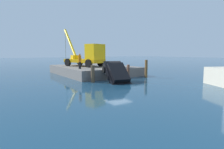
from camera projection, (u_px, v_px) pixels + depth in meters
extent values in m
plane|color=navy|center=(118.00, 79.00, 20.30)|extent=(200.00, 200.00, 0.00)
cube|color=slate|center=(93.00, 70.00, 24.95)|extent=(11.20, 8.50, 1.08)
cube|color=orange|center=(84.00, 61.00, 24.34)|extent=(6.02, 3.88, 0.45)
cube|color=yellow|center=(95.00, 52.00, 22.98)|extent=(2.16, 2.51, 1.89)
cylinder|color=black|center=(101.00, 63.00, 24.05)|extent=(1.04, 0.60, 1.00)
cylinder|color=black|center=(89.00, 63.00, 22.31)|extent=(1.04, 0.60, 1.00)
cylinder|color=black|center=(80.00, 62.00, 26.43)|extent=(1.04, 0.60, 1.00)
cylinder|color=black|center=(68.00, 62.00, 24.69)|extent=(1.04, 0.60, 1.00)
cylinder|color=#E5B20C|center=(70.00, 42.00, 27.27)|extent=(5.30, 0.85, 4.29)
cube|color=#E5B20C|center=(75.00, 57.00, 25.31)|extent=(1.00, 1.00, 0.50)
cylinder|color=#4C4C19|center=(66.00, 47.00, 29.55)|extent=(0.04, 0.04, 5.22)
cylinder|color=black|center=(80.00, 65.00, 20.55)|extent=(0.28, 0.28, 0.75)
cylinder|color=orange|center=(80.00, 59.00, 20.46)|extent=(0.34, 0.34, 0.75)
sphere|color=tan|center=(80.00, 54.00, 20.40)|extent=(0.22, 0.22, 0.22)
cube|color=black|center=(118.00, 78.00, 17.76)|extent=(4.07, 2.65, 3.05)
cube|color=black|center=(118.00, 72.00, 17.57)|extent=(2.47, 2.08, 1.79)
cylinder|color=black|center=(131.00, 90.00, 17.28)|extent=(0.92, 0.41, 0.90)
cylinder|color=black|center=(113.00, 92.00, 16.62)|extent=(0.92, 0.41, 0.90)
cylinder|color=black|center=(121.00, 69.00, 19.27)|extent=(0.92, 0.41, 0.90)
cylinder|color=black|center=(104.00, 70.00, 18.61)|extent=(0.92, 0.41, 0.90)
cylinder|color=brown|center=(93.00, 74.00, 17.88)|extent=(0.37, 0.37, 1.67)
cylinder|color=brown|center=(114.00, 72.00, 18.91)|extent=(0.32, 0.32, 1.74)
cylinder|color=brown|center=(128.00, 72.00, 20.27)|extent=(0.30, 0.30, 1.57)
cylinder|color=brown|center=(146.00, 69.00, 21.38)|extent=(0.32, 0.32, 2.05)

